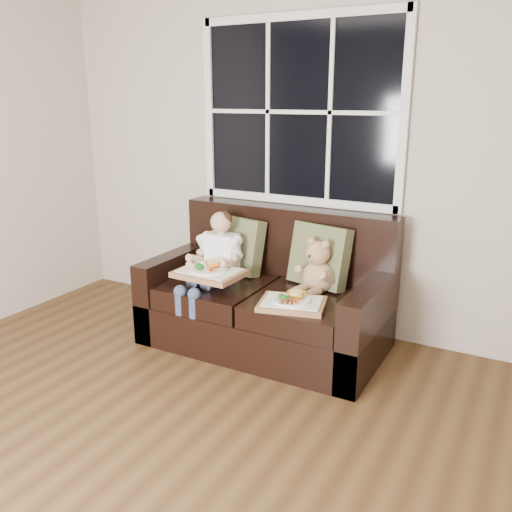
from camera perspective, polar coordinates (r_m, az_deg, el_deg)
The scene contains 9 objects.
room_walls at distance 2.04m, azimuth -22.19°, elevation 10.60°, with size 4.52×5.02×2.71m.
window_back at distance 4.14m, azimuth 4.53°, elevation 14.88°, with size 1.62×0.04×1.37m.
loveseat at distance 3.99m, azimuth 1.36°, elevation -4.87°, with size 1.70×0.92×0.96m.
pillow_left at distance 4.17m, azimuth -1.86°, elevation 1.16°, with size 0.46×0.29×0.44m.
pillow_right at distance 3.88m, azimuth 6.70°, elevation 0.03°, with size 0.47×0.30×0.45m.
child at distance 3.98m, azimuth -4.32°, elevation -0.20°, with size 0.34×0.58×0.77m.
teddy_bear at distance 3.77m, azimuth 6.51°, elevation -1.48°, with size 0.27×0.32×0.40m.
tray_left at distance 3.82m, azimuth -4.90°, elevation -1.66°, with size 0.47×0.36×0.10m.
tray_right at distance 3.52m, azimuth 3.84°, elevation -4.88°, with size 0.49×0.41×0.10m.
Camera 1 is at (1.57, -1.29, 1.76)m, focal length 38.00 mm.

